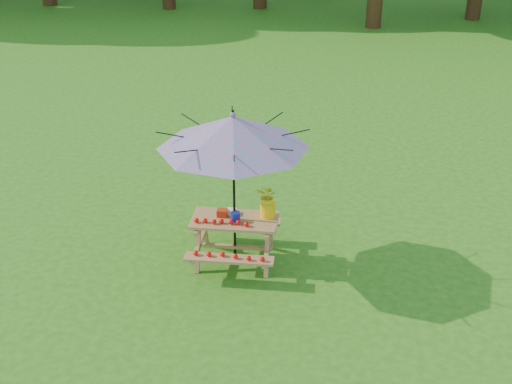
# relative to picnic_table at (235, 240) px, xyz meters

# --- Properties ---
(picnic_table) EXTENTS (1.20, 1.32, 0.67)m
(picnic_table) POSITION_rel_picnic_table_xyz_m (0.00, 0.00, 0.00)
(picnic_table) COLOR #9F7047
(picnic_table) RESTS_ON ground
(patio_umbrella) EXTENTS (2.32, 2.32, 2.25)m
(patio_umbrella) POSITION_rel_picnic_table_xyz_m (0.00, 0.00, 1.62)
(patio_umbrella) COLOR black
(patio_umbrella) RESTS_ON ground
(produce_bins) EXTENTS (0.34, 0.33, 0.13)m
(produce_bins) POSITION_rel_picnic_table_xyz_m (-0.06, 0.03, 0.40)
(produce_bins) COLOR #B42E0E
(produce_bins) RESTS_ON picnic_table
(tomatoes_row) EXTENTS (0.77, 0.13, 0.07)m
(tomatoes_row) POSITION_rel_picnic_table_xyz_m (-0.15, -0.18, 0.38)
(tomatoes_row) COLOR red
(tomatoes_row) RESTS_ON picnic_table
(flower_bucket) EXTENTS (0.36, 0.34, 0.47)m
(flower_bucket) POSITION_rel_picnic_table_xyz_m (0.45, 0.13, 0.59)
(flower_bucket) COLOR yellow
(flower_bucket) RESTS_ON picnic_table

